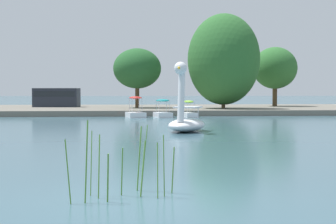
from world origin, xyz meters
The scene contains 11 objects.
ground_plane centered at (0.00, 0.00, 0.00)m, with size 406.95×406.95×0.00m, color #385966.
shore_bank_far centered at (0.00, 41.90, 0.23)m, with size 112.31×19.14×0.46m, color #6B665B.
swan_boat centered at (2.75, 16.35, 0.65)m, with size 2.75×3.65×3.47m.
pedal_boat_lime centered at (4.66, 30.96, 0.40)m, with size 1.37×2.02×1.31m.
pedal_boat_teal centered at (2.60, 30.64, 0.42)m, with size 1.44×2.21×1.42m.
pedal_boat_red centered at (0.50, 30.89, 0.46)m, with size 1.64×2.26×1.63m.
tree_broadleaf_left centered at (0.84, 40.00, 4.17)m, with size 5.78×5.80×5.62m.
tree_willow_overhanging centered at (8.62, 37.41, 4.93)m, with size 8.67×8.37×8.61m.
tree_sapling_by_fence centered at (15.27, 43.86, 4.42)m, with size 6.57×6.57×6.16m.
parked_van centered at (-7.11, 43.06, 1.47)m, with size 4.61×2.38×1.86m.
reed_clump_foreground centered at (-0.34, 0.24, 0.60)m, with size 2.09×1.27×1.53m.
Camera 1 is at (-0.28, -9.91, 2.07)m, focal length 56.22 mm.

